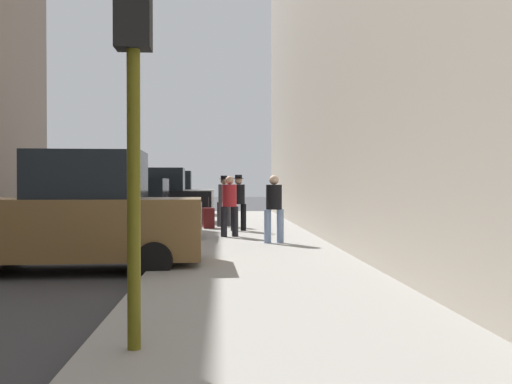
% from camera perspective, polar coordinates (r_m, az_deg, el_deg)
% --- Properties ---
extents(sidewalk, '(4.00, 40.00, 0.15)m').
position_cam_1_polar(sidewalk, '(11.12, 0.24, -7.28)').
color(sidewalk, gray).
rests_on(sidewalk, ground_plane).
extents(parked_bronze_suv, '(4.66, 2.18, 2.25)m').
position_cam_1_polar(parked_bronze_suv, '(11.11, -17.23, -2.36)').
color(parked_bronze_suv, brown).
rests_on(parked_bronze_suv, ground_plane).
extents(parked_gray_coupe, '(4.23, 2.11, 1.79)m').
position_cam_1_polar(parked_gray_coupe, '(16.22, -12.85, -2.00)').
color(parked_gray_coupe, slate).
rests_on(parked_gray_coupe, ground_plane).
extents(parked_black_suv, '(4.62, 2.10, 2.25)m').
position_cam_1_polar(parked_black_suv, '(22.34, -10.26, -0.75)').
color(parked_black_suv, black).
rests_on(parked_black_suv, ground_plane).
extents(parked_white_van, '(4.64, 2.14, 2.25)m').
position_cam_1_polar(parked_white_van, '(27.63, -8.95, -0.44)').
color(parked_white_van, silver).
rests_on(parked_white_van, ground_plane).
extents(fire_hydrant, '(0.42, 0.22, 0.70)m').
position_cam_1_polar(fire_hydrant, '(13.69, -6.98, -3.98)').
color(fire_hydrant, red).
rests_on(fire_hydrant, sidewalk).
extents(traffic_light, '(0.32, 0.32, 3.60)m').
position_cam_1_polar(traffic_light, '(5.37, -12.15, 12.79)').
color(traffic_light, '#514C0F').
rests_on(traffic_light, sidewalk).
extents(pedestrian_with_beanie, '(0.53, 0.49, 1.78)m').
position_cam_1_polar(pedestrian_with_beanie, '(19.93, -3.22, -0.63)').
color(pedestrian_with_beanie, '#333338').
rests_on(pedestrian_with_beanie, sidewalk).
extents(pedestrian_with_fedora, '(0.53, 0.47, 1.78)m').
position_cam_1_polar(pedestrian_with_fedora, '(18.10, -1.76, -0.77)').
color(pedestrian_with_fedora, black).
rests_on(pedestrian_with_fedora, sidewalk).
extents(pedestrian_in_red_jacket, '(0.52, 0.45, 1.71)m').
position_cam_1_polar(pedestrian_in_red_jacket, '(16.08, -2.66, -1.09)').
color(pedestrian_in_red_jacket, black).
rests_on(pedestrian_in_red_jacket, sidewalk).
extents(pedestrian_in_jeans, '(0.50, 0.40, 1.71)m').
position_cam_1_polar(pedestrian_in_jeans, '(14.34, 1.81, -1.32)').
color(pedestrian_in_jeans, '#728CB2').
rests_on(pedestrian_in_jeans, sidewalk).
extents(rolling_suitcase, '(0.42, 0.60, 1.04)m').
position_cam_1_polar(rolling_suitcase, '(19.27, -4.77, -2.60)').
color(rolling_suitcase, '#591414').
rests_on(rolling_suitcase, sidewalk).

